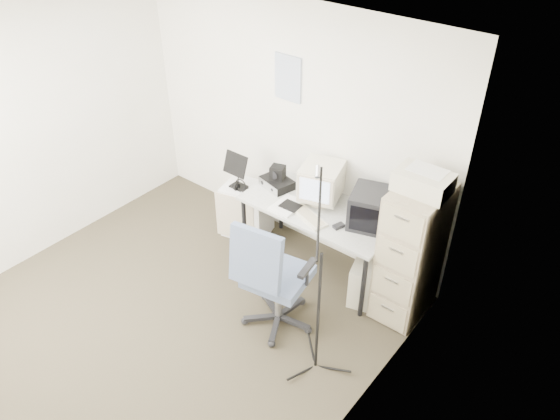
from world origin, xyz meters
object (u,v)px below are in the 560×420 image
Objects in this scene: side_cart at (247,210)px; office_chair at (278,274)px; desk at (318,239)px; filing_cabinet at (411,253)px.

office_chair is at bearing -51.43° from side_cart.
filing_cabinet is at bearing 1.81° from desk.
desk is at bearing -14.92° from side_cart.
desk is 2.56× the size of side_cart.
desk is 1.33× the size of office_chair.
side_cart is (-0.94, 0.01, -0.07)m from desk.
office_chair is 1.41m from side_cart.
filing_cabinet is 1.17m from office_chair.
desk is (-0.95, -0.03, -0.29)m from filing_cabinet.
side_cart is at bearing 179.26° from desk.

